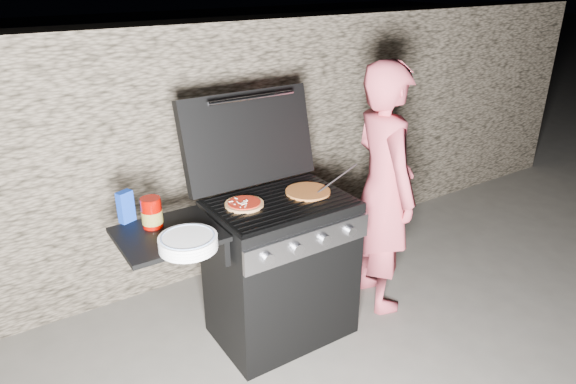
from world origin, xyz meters
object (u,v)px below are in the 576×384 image
gas_grill (245,282)px  sauce_jar (152,212)px  person (383,189)px  pizza_topped (244,203)px

gas_grill → sauce_jar: size_ratio=8.41×
person → pizza_topped: bearing=98.0°
sauce_jar → person: person is taller
pizza_topped → sauce_jar: (-0.50, 0.05, 0.06)m
gas_grill → person: (0.99, -0.05, 0.37)m
pizza_topped → person: (0.95, -0.10, -0.10)m
pizza_topped → gas_grill: bearing=-131.1°
gas_grill → pizza_topped: 0.47m
gas_grill → person: person is taller
pizza_topped → person: bearing=-6.2°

